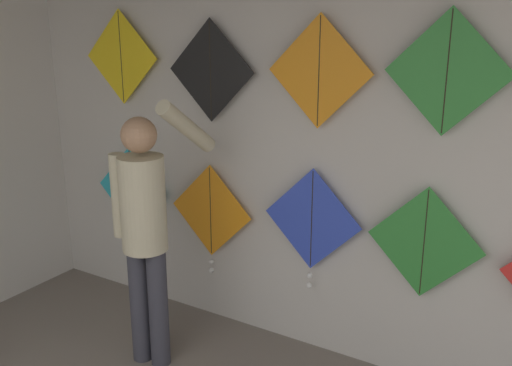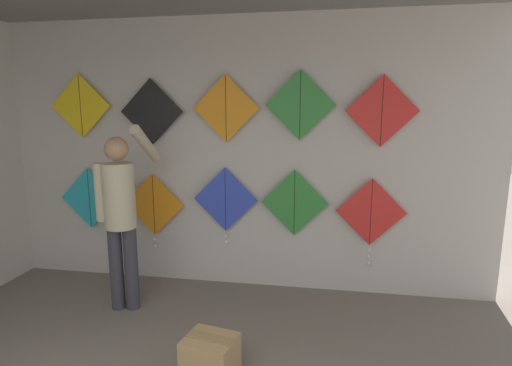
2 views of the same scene
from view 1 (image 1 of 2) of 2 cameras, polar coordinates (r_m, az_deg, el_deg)
name	(u,v)px [view 1 (image 1 of 2)]	position (r m, az deg, el deg)	size (l,w,h in m)	color
back_panel	(315,148)	(3.65, 5.95, 3.50)	(5.53, 0.06, 2.80)	beige
shopkeeper	(145,221)	(3.61, -11.01, -3.76)	(0.44, 0.63, 1.75)	#383842
kite_0	(132,189)	(4.56, -12.31, -0.61)	(0.68, 0.01, 0.68)	#28B2C6
kite_1	(211,214)	(4.11, -4.54, -3.07)	(0.68, 0.04, 0.82)	orange
kite_2	(312,222)	(3.70, 5.60, -3.94)	(0.68, 0.04, 0.82)	blue
kite_3	(424,243)	(3.47, 16.47, -5.75)	(0.68, 0.01, 0.68)	#338C38
kite_5	(121,57)	(4.39, -13.32, 12.14)	(0.68, 0.01, 0.68)	yellow
kite_6	(211,71)	(3.88, -4.56, 11.13)	(0.68, 0.01, 0.68)	black
kite_7	(319,72)	(3.47, 6.34, 10.99)	(0.68, 0.01, 0.68)	orange
kite_8	(447,73)	(3.23, 18.58, 10.42)	(0.68, 0.01, 0.68)	#338C38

